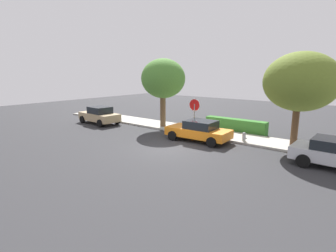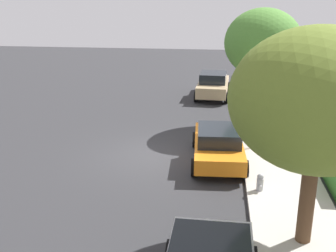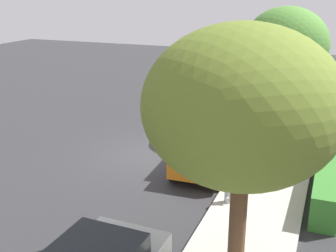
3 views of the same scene
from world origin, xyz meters
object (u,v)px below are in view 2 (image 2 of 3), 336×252
at_px(parked_car_orange, 218,144).
at_px(street_tree_near_corner, 263,44).
at_px(stop_sign, 254,108).
at_px(fire_hydrant, 260,184).
at_px(street_tree_mid_block, 318,100).
at_px(parked_car_tan, 213,85).

height_order(parked_car_orange, street_tree_near_corner, street_tree_near_corner).
xyz_separation_m(stop_sign, fire_hydrant, (3.79, -0.01, -1.45)).
distance_m(parked_car_orange, street_tree_mid_block, 6.61).
bearing_deg(stop_sign, parked_car_tan, -168.68).
bearing_deg(parked_car_tan, parked_car_orange, 2.19).
relative_size(stop_sign, parked_car_orange, 0.61).
height_order(stop_sign, parked_car_tan, stop_sign).
relative_size(stop_sign, street_tree_mid_block, 0.46).
xyz_separation_m(parked_car_tan, street_tree_near_corner, (5.44, 2.23, 3.17)).
xyz_separation_m(parked_car_orange, parked_car_tan, (-9.99, -0.38, 0.05)).
height_order(street_tree_near_corner, street_tree_mid_block, street_tree_mid_block).
xyz_separation_m(street_tree_mid_block, fire_hydrant, (-2.82, -0.83, -3.54)).
relative_size(street_tree_mid_block, fire_hydrant, 7.84).
bearing_deg(stop_sign, fire_hydrant, -0.14).
distance_m(stop_sign, street_tree_mid_block, 6.98).
relative_size(parked_car_orange, street_tree_near_corner, 0.77).
bearing_deg(street_tree_mid_block, fire_hydrant, -163.55).
bearing_deg(parked_car_orange, fire_hydrant, 28.13).
bearing_deg(street_tree_mid_block, stop_sign, -172.90).
bearing_deg(fire_hydrant, street_tree_mid_block, 16.45).
distance_m(parked_car_orange, street_tree_near_corner, 5.87).
relative_size(stop_sign, street_tree_near_corner, 0.47).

